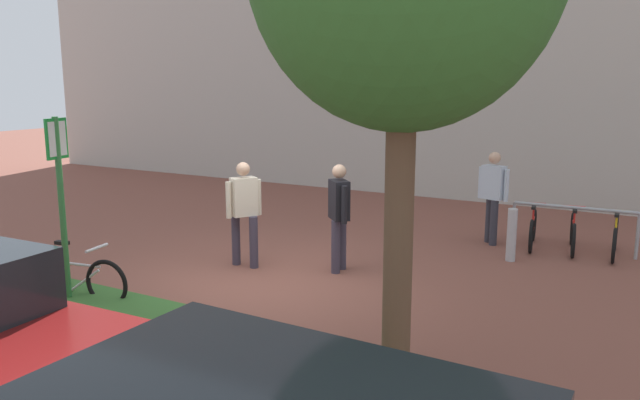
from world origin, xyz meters
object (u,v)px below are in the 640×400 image
(parking_sign_post, at_px, (60,186))
(person_suited_navy, at_px, (339,211))
(person_shirt_blue, at_px, (244,207))
(bike_rack_cluster, at_px, (573,232))
(bollard_steel, at_px, (512,235))
(bike_at_sign, at_px, (76,278))
(person_casual_tan, at_px, (493,192))

(parking_sign_post, height_order, person_suited_navy, parking_sign_post)
(person_shirt_blue, distance_m, person_suited_navy, 1.55)
(person_shirt_blue, xyz_separation_m, person_suited_navy, (1.47, 0.51, 0.00))
(bike_rack_cluster, xyz_separation_m, bollard_steel, (-0.82, -1.14, 0.10))
(parking_sign_post, relative_size, bike_at_sign, 1.53)
(parking_sign_post, relative_size, bollard_steel, 2.83)
(bollard_steel, bearing_deg, person_shirt_blue, -146.92)
(person_suited_navy, bearing_deg, bike_rack_cluster, 44.72)
(parking_sign_post, distance_m, bike_at_sign, 1.33)
(person_shirt_blue, height_order, person_suited_navy, same)
(bollard_steel, xyz_separation_m, person_shirt_blue, (-3.74, -2.43, 0.53))
(bike_rack_cluster, xyz_separation_m, person_suited_navy, (-3.09, -3.06, 0.63))
(parking_sign_post, xyz_separation_m, person_casual_tan, (4.06, 6.14, -0.68))
(person_suited_navy, bearing_deg, bike_at_sign, -129.05)
(parking_sign_post, xyz_separation_m, bollard_steel, (4.65, 5.16, -1.21))
(bike_at_sign, height_order, person_shirt_blue, person_shirt_blue)
(bike_rack_cluster, distance_m, person_shirt_blue, 5.83)
(bike_at_sign, bearing_deg, person_casual_tan, 55.08)
(person_casual_tan, bearing_deg, bike_at_sign, -124.92)
(person_casual_tan, bearing_deg, parking_sign_post, -123.49)
(bike_at_sign, distance_m, bike_rack_cluster, 8.25)
(bike_at_sign, xyz_separation_m, person_casual_tan, (4.15, 5.95, 0.63))
(bike_rack_cluster, height_order, bollard_steel, bollard_steel)
(person_shirt_blue, bearing_deg, bollard_steel, 33.08)
(bollard_steel, distance_m, person_shirt_blue, 4.49)
(bike_at_sign, height_order, person_casual_tan, person_casual_tan)
(person_casual_tan, bearing_deg, bike_rack_cluster, 6.26)
(bike_at_sign, bearing_deg, parking_sign_post, -66.45)
(person_casual_tan, bearing_deg, person_shirt_blue, -132.67)
(bollard_steel, bearing_deg, bike_rack_cluster, 54.23)
(bike_rack_cluster, bearing_deg, person_shirt_blue, -141.90)
(person_shirt_blue, xyz_separation_m, person_casual_tan, (3.15, 3.42, 0.00))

